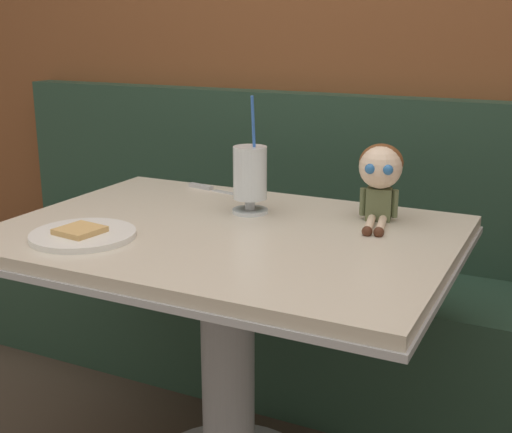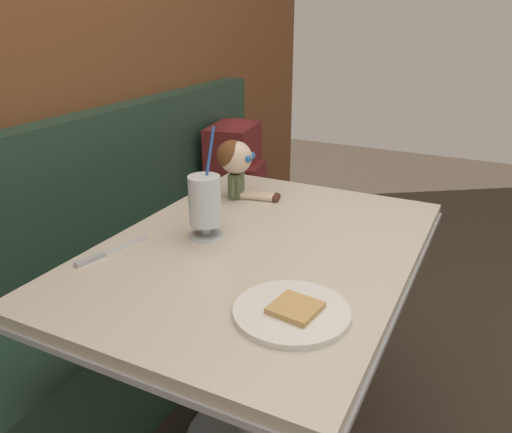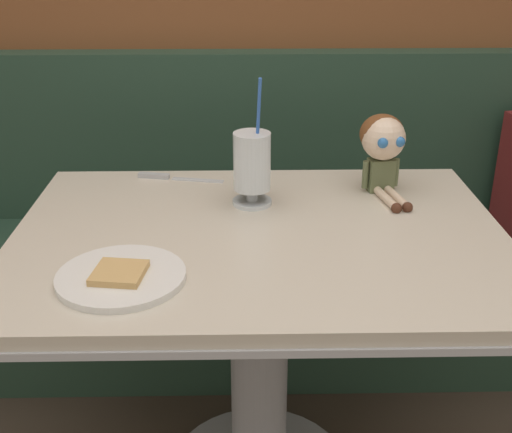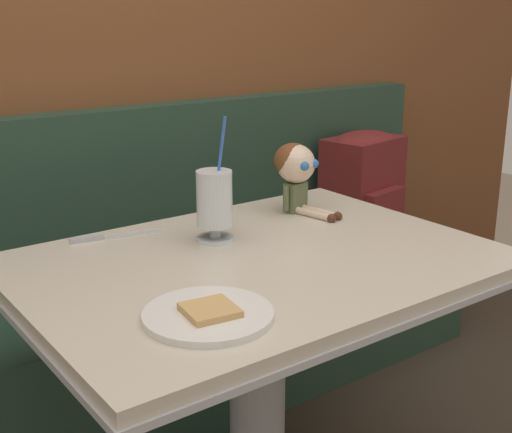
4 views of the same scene
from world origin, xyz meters
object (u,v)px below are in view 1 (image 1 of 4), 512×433
toast_plate (83,234)px  milkshake_glass (250,176)px  butter_knife (209,188)px  seated_doll (380,171)px

toast_plate → milkshake_glass: milkshake_glass is taller
toast_plate → butter_knife: 0.55m
butter_knife → seated_doll: (0.56, -0.10, 0.12)m
toast_plate → butter_knife: size_ratio=1.07×
toast_plate → butter_knife: bearing=87.1°
toast_plate → seated_doll: 0.75m
milkshake_glass → seated_doll: milkshake_glass is taller
milkshake_glass → seated_doll: size_ratio=1.39×
milkshake_glass → toast_plate: bearing=-124.7°
toast_plate → seated_doll: (0.59, 0.45, 0.12)m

